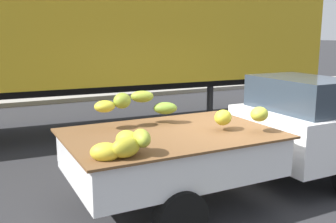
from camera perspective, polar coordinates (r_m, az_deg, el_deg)
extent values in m
plane|color=#28282B|center=(6.21, 10.82, -11.33)|extent=(220.00, 220.00, 0.00)
cube|color=gray|center=(14.42, -12.28, 2.01)|extent=(80.00, 0.80, 0.16)
cube|color=white|center=(6.77, 19.92, -2.85)|extent=(1.95, 1.78, 0.78)
cube|color=#28333D|center=(6.51, 19.14, 2.49)|extent=(1.08, 1.56, 0.52)
cube|color=white|center=(5.32, 0.40, -8.37)|extent=(2.68, 1.78, 0.08)
cube|color=white|center=(5.98, -3.42, -3.52)|extent=(2.67, 0.06, 0.44)
cube|color=white|center=(4.53, 5.49, -8.52)|extent=(2.67, 0.06, 0.44)
cube|color=white|center=(5.93, 11.72, -3.87)|extent=(0.06, 1.77, 0.44)
cube|color=white|center=(4.80, -13.74, -7.64)|extent=(0.06, 1.77, 0.44)
cube|color=#B21914|center=(6.02, -3.53, -3.82)|extent=(2.57, 0.02, 0.07)
cube|color=brown|center=(5.17, 0.41, -3.26)|extent=(2.80, 1.90, 0.03)
ellipsoid|color=#9EAC31|center=(4.22, -3.93, -3.95)|extent=(0.25, 0.37, 0.20)
ellipsoid|color=olive|center=(5.60, -3.85, 2.23)|extent=(0.38, 0.30, 0.17)
ellipsoid|color=gold|center=(4.31, -6.09, -4.18)|extent=(0.30, 0.37, 0.21)
ellipsoid|color=gold|center=(4.10, -6.24, -5.28)|extent=(0.36, 0.26, 0.22)
ellipsoid|color=gold|center=(5.30, 8.13, -0.88)|extent=(0.38, 0.37, 0.21)
ellipsoid|color=olive|center=(5.42, -6.79, 1.60)|extent=(0.36, 0.36, 0.22)
ellipsoid|color=gold|center=(5.34, -9.34, 0.76)|extent=(0.34, 0.31, 0.16)
ellipsoid|color=yellow|center=(4.12, -9.24, -5.93)|extent=(0.39, 0.34, 0.20)
ellipsoid|color=olive|center=(5.63, -0.40, 0.50)|extent=(0.41, 0.35, 0.17)
ellipsoid|color=gold|center=(5.28, 13.35, -0.38)|extent=(0.38, 0.37, 0.19)
cylinder|color=black|center=(7.51, 15.18, -4.90)|extent=(0.64, 0.20, 0.64)
cylinder|color=black|center=(6.02, -6.12, -8.66)|extent=(0.64, 0.20, 0.64)
cylinder|color=black|center=(4.59, 1.89, -15.26)|extent=(0.64, 0.20, 0.64)
cube|color=gold|center=(9.57, -11.30, 12.55)|extent=(12.11, 3.11, 2.70)
cube|color=black|center=(9.65, -10.95, 3.61)|extent=(11.05, 0.96, 0.30)
cylinder|color=#38383A|center=(10.94, 6.22, 2.15)|extent=(0.18, 0.18, 1.25)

